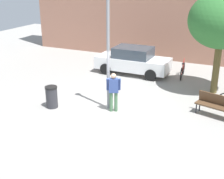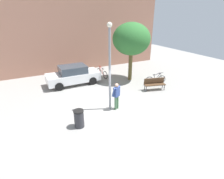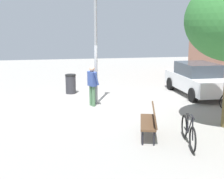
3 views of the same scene
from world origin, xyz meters
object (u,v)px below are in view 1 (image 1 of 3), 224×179
object	(u,v)px
person_by_lamppost	(114,90)
plaza_tree	(222,21)
trash_bin	(52,97)
bicycle_red	(183,71)
lamppost	(108,41)
park_bench	(216,104)
parked_car_white	(133,60)

from	to	relation	value
person_by_lamppost	plaza_tree	bearing A→B (deg)	48.93
trash_bin	person_by_lamppost	bearing A→B (deg)	16.46
bicycle_red	trash_bin	xyz separation A→B (m)	(-4.19, -6.48, 0.10)
person_by_lamppost	plaza_tree	size ratio (longest dim) A/B	0.35
lamppost	park_bench	bearing A→B (deg)	14.09
person_by_lamppost	park_bench	world-z (taller)	person_by_lamppost
person_by_lamppost	park_bench	bearing A→B (deg)	17.97
lamppost	trash_bin	bearing A→B (deg)	-156.64
trash_bin	bicycle_red	bearing A→B (deg)	57.12
person_by_lamppost	park_bench	xyz separation A→B (m)	(3.96, 1.29, -0.42)
park_bench	trash_bin	bearing A→B (deg)	-162.62
person_by_lamppost	plaza_tree	xyz separation A→B (m)	(3.53, 4.05, 2.49)
plaza_tree	bicycle_red	size ratio (longest dim) A/B	2.65
plaza_tree	lamppost	bearing A→B (deg)	-135.18
parked_car_white	trash_bin	world-z (taller)	parked_car_white
park_bench	bicycle_red	size ratio (longest dim) A/B	0.92
plaza_tree	parked_car_white	distance (m)	5.53
lamppost	park_bench	size ratio (longest dim) A/B	3.00
parked_car_white	lamppost	bearing A→B (deg)	-80.63
bicycle_red	trash_bin	world-z (taller)	bicycle_red
park_bench	bicycle_red	bearing A→B (deg)	117.93
plaza_tree	parked_car_white	bearing A→B (deg)	165.97
person_by_lamppost	bicycle_red	xyz separation A→B (m)	(1.61, 5.72, -0.58)
plaza_tree	trash_bin	bearing A→B (deg)	-141.78
person_by_lamppost	parked_car_white	world-z (taller)	person_by_lamppost
parked_car_white	trash_bin	distance (m)	6.16
plaza_tree	person_by_lamppost	bearing A→B (deg)	-131.07
park_bench	bicycle_red	distance (m)	5.02
lamppost	bicycle_red	xyz separation A→B (m)	(1.95, 5.51, -2.53)
person_by_lamppost	parked_car_white	size ratio (longest dim) A/B	0.40
park_bench	bicycle_red	world-z (taller)	bicycle_red
parked_car_white	trash_bin	size ratio (longest dim) A/B	4.41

